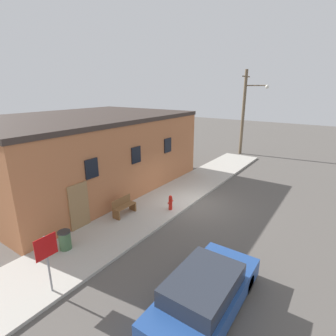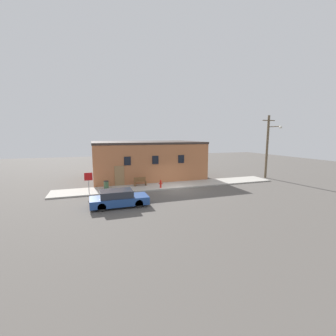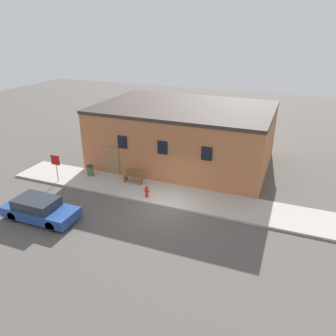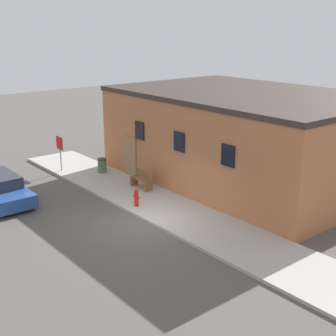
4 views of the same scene
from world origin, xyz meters
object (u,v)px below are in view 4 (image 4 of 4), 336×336
at_px(trash_bin, 102,165).
at_px(bench, 142,180).
at_px(fire_hydrant, 136,197).
at_px(stop_sign, 60,147).

bearing_deg(trash_bin, bench, 2.50).
relative_size(fire_hydrant, stop_sign, 0.41).
distance_m(stop_sign, bench, 5.40).
height_order(fire_hydrant, stop_sign, stop_sign).
relative_size(fire_hydrant, trash_bin, 1.04).
bearing_deg(bench, fire_hydrant, -42.41).
height_order(fire_hydrant, bench, bench).
bearing_deg(fire_hydrant, trash_bin, 164.34).
height_order(stop_sign, trash_bin, stop_sign).
bearing_deg(stop_sign, bench, 19.22).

